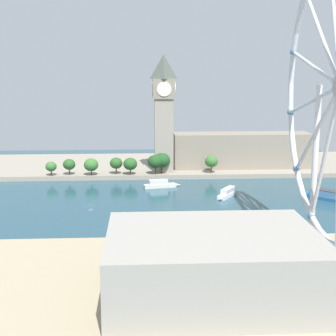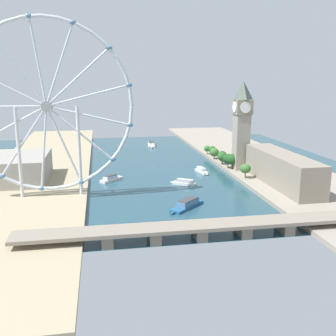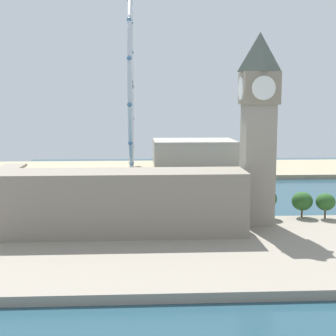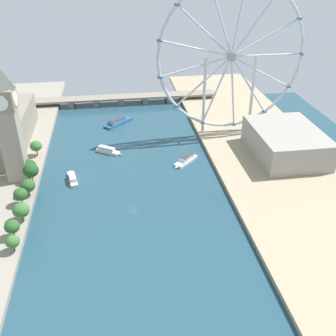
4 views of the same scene
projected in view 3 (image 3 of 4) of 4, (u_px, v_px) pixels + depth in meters
ground_plane at (300, 196)px, 292.57m from camera, size 383.80×383.80×0.00m
riverbank_right at (258, 169)px, 398.16m from camera, size 90.00×520.00×3.00m
clock_tower at (258, 126)px, 210.19m from camera, size 15.62×15.62×79.40m
parliament_block at (121, 202)px, 197.98m from camera, size 22.00×97.63×24.70m
tree_row_embankment at (299, 200)px, 224.27m from camera, size 13.42×115.50×14.11m
ferris_wheel at (131, 85)px, 363.84m from camera, size 119.83×3.20×122.50m
riverside_hall at (194, 153)px, 405.21m from camera, size 47.75×64.43×20.42m
tour_boat_0 at (67, 196)px, 280.27m from camera, size 28.49×28.13×5.55m
tour_boat_1 at (199, 181)px, 331.91m from camera, size 21.16×20.87×5.15m
tour_boat_3 at (168, 199)px, 273.55m from camera, size 20.55×14.92×4.97m
tour_boat_4 at (247, 208)px, 250.95m from camera, size 8.64×23.60×4.94m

